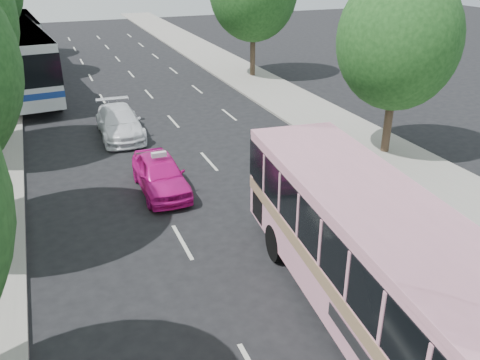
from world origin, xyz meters
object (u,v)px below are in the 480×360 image
pink_bus (371,247)px  tour_coach_rear (20,34)px  pink_taxi (160,174)px  tour_coach_front (18,55)px  white_pickup (120,122)px

pink_bus → tour_coach_rear: size_ratio=0.93×
pink_taxi → tour_coach_front: tour_coach_front is taller
tour_coach_front → white_pickup: bearing=-72.7°
pink_bus → white_pickup: 16.34m
tour_coach_rear → white_pickup: bearing=-83.5°
white_pickup → tour_coach_front: (-4.30, 10.13, 1.74)m
tour_coach_front → tour_coach_rear: 11.89m
pink_taxi → tour_coach_front: (-4.68, 16.97, 1.74)m
pink_bus → pink_taxi: bearing=113.5°
pink_taxi → tour_coach_rear: 29.25m
pink_bus → tour_coach_front: bearing=112.0°
white_pickup → tour_coach_rear: size_ratio=0.42×
white_pickup → tour_coach_front: bearing=114.3°
white_pickup → pink_bus: bearing=-77.0°
tour_coach_front → pink_taxi: bearing=-80.3°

